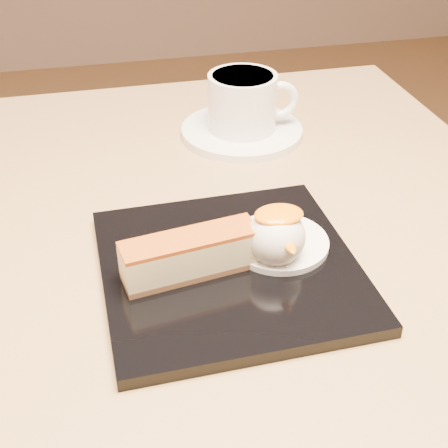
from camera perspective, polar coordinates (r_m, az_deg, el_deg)
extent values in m
cube|color=olive|center=(0.60, -5.94, -3.84)|extent=(0.80, 0.80, 0.04)
cube|color=black|center=(0.55, 0.48, -4.08)|extent=(0.22, 0.22, 0.01)
cube|color=brown|center=(0.53, -3.05, -4.21)|extent=(0.12, 0.05, 0.01)
cube|color=beige|center=(0.52, -3.10, -2.75)|extent=(0.12, 0.05, 0.03)
cube|color=#923B0F|center=(0.51, -3.16, -1.33)|extent=(0.12, 0.05, 0.00)
cylinder|color=white|center=(0.57, 5.05, -1.70)|extent=(0.09, 0.09, 0.01)
sphere|color=white|center=(0.54, 4.78, -1.16)|extent=(0.05, 0.05, 0.05)
ellipsoid|color=orange|center=(0.53, 5.04, 0.86)|extent=(0.04, 0.03, 0.01)
ellipsoid|color=green|center=(0.57, 1.60, -0.65)|extent=(0.02, 0.01, 0.00)
ellipsoid|color=green|center=(0.58, 2.30, -0.25)|extent=(0.02, 0.01, 0.00)
ellipsoid|color=green|center=(0.58, 0.77, -0.36)|extent=(0.01, 0.02, 0.00)
cylinder|color=white|center=(0.78, 1.64, 8.49)|extent=(0.15, 0.15, 0.01)
cylinder|color=white|center=(0.77, 1.69, 11.09)|extent=(0.08, 0.08, 0.07)
cylinder|color=black|center=(0.75, 1.73, 13.31)|extent=(0.07, 0.07, 0.00)
torus|color=white|center=(0.77, 5.11, 11.22)|extent=(0.05, 0.02, 0.05)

